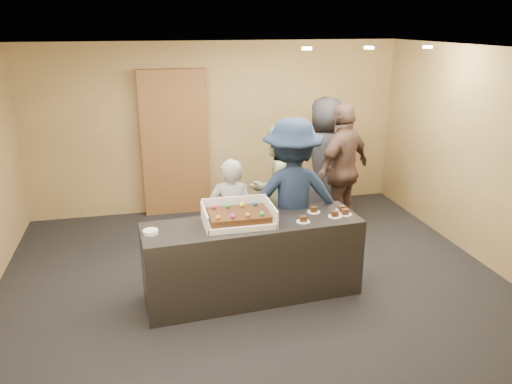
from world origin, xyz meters
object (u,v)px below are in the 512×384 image
serving_counter (253,259)px  person_server_grey (231,217)px  cake_box (238,218)px  person_sage_man (276,186)px  storage_cabinet (175,143)px  sheet_cake (238,215)px  person_dark_suit (325,160)px  plate_stack (151,232)px  person_navy_man (292,198)px  person_brown_extra (343,170)px

serving_counter → person_server_grey: person_server_grey is taller
cake_box → person_sage_man: size_ratio=0.45×
storage_cabinet → person_server_grey: 2.35m
person_server_grey → sheet_cake: bearing=96.9°
storage_cabinet → person_dark_suit: 2.36m
storage_cabinet → cake_box: bearing=-80.9°
cake_box → serving_counter: bearing=-10.3°
plate_stack → person_sage_man: 2.21m
plate_stack → person_server_grey: size_ratio=0.11×
sheet_cake → serving_counter: bearing=-0.0°
sheet_cake → person_dark_suit: size_ratio=0.33×
sheet_cake → person_navy_man: person_navy_man is taller
serving_counter → storage_cabinet: 3.01m
serving_counter → storage_cabinet: bearing=98.3°
serving_counter → plate_stack: size_ratio=15.21×
sheet_cake → person_server_grey: 0.66m
sheet_cake → plate_stack: size_ratio=4.09×
person_sage_man → person_brown_extra: (1.05, 0.19, 0.11)m
storage_cabinet → person_navy_man: 2.68m
sheet_cake → person_brown_extra: bearing=39.5°
sheet_cake → person_brown_extra: 2.38m
sheet_cake → person_server_grey: (0.03, 0.60, -0.26)m
person_sage_man → person_brown_extra: size_ratio=0.88×
serving_counter → person_sage_man: (0.63, 1.33, 0.39)m
person_server_grey → person_dark_suit: 2.26m
sheet_cake → person_navy_man: 0.88m
person_navy_man → person_server_grey: bearing=-5.9°
person_sage_man → person_brown_extra: bearing=168.1°
person_sage_man → cake_box: bearing=36.8°
person_server_grey → person_brown_extra: (1.80, 0.91, 0.22)m
person_sage_man → storage_cabinet: bearing=-73.1°
person_navy_man → person_brown_extra: person_navy_man is taller
person_sage_man → person_dark_suit: bearing=-165.6°
sheet_cake → person_sage_man: size_ratio=0.38×
person_server_grey → person_dark_suit: (1.73, 1.44, 0.23)m
plate_stack → storage_cabinet: bearing=80.5°
cake_box → person_navy_man: size_ratio=0.39×
plate_stack → person_server_grey: (0.97, 0.66, -0.19)m
storage_cabinet → person_server_grey: (0.48, -2.26, -0.42)m
sheet_cake → plate_stack: (-0.94, -0.06, -0.08)m
storage_cabinet → cake_box: size_ratio=3.05×
cake_box → person_server_grey: person_server_grey is taller
sheet_cake → plate_stack: 0.94m
person_dark_suit → plate_stack: bearing=41.0°
plate_stack → person_brown_extra: bearing=29.5°
serving_counter → person_sage_man: person_sage_man is taller
person_server_grey → person_brown_extra: 2.03m
storage_cabinet → cake_box: storage_cabinet is taller
cake_box → person_navy_man: 0.87m
cake_box → sheet_cake: bearing=-91.0°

